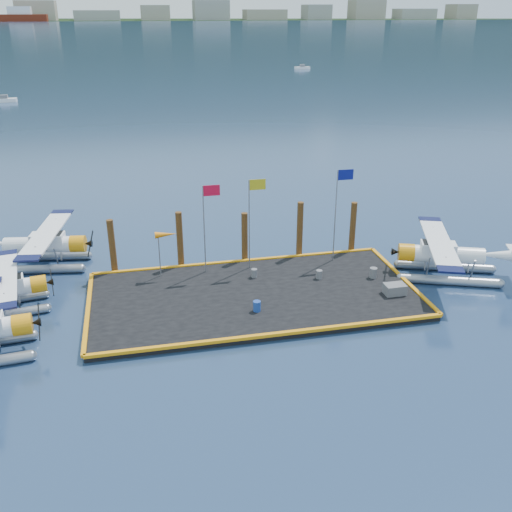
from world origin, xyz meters
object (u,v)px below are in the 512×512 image
at_px(flagpole_yellow, 252,211).
at_px(piling_2, 245,239).
at_px(drum_5, 254,273).
at_px(piling_0, 112,248).
at_px(seaplane_b, 1,292).
at_px(piling_1, 180,241).
at_px(windsock, 165,236).
at_px(piling_4, 353,229).
at_px(seaplane_d, 443,257).
at_px(drum_1, 257,306).
at_px(piling_3, 300,231).
at_px(flagpole_red, 207,215).
at_px(crate, 395,289).
at_px(seaplane_c, 43,247).
at_px(drum_2, 319,274).
at_px(flagpole_blue, 339,202).
at_px(drum_4, 373,273).

height_order(flagpole_yellow, piling_2, flagpole_yellow).
xyz_separation_m(drum_5, piling_0, (-9.01, 3.10, 1.32)).
bearing_deg(flagpole_yellow, seaplane_b, -172.16).
distance_m(piling_0, piling_1, 4.50).
height_order(drum_5, windsock, windsock).
xyz_separation_m(windsock, piling_4, (13.53, 1.60, -1.23)).
height_order(seaplane_d, drum_1, seaplane_d).
bearing_deg(piling_3, seaplane_d, -30.60).
bearing_deg(flagpole_red, drum_5, -28.24).
bearing_deg(flagpole_yellow, crate, -36.29).
relative_size(seaplane_c, piling_2, 2.56).
bearing_deg(flagpole_red, drum_2, -20.61).
xyz_separation_m(flagpole_red, flagpole_blue, (8.99, -0.00, 0.29)).
bearing_deg(crate, piling_1, 149.63).
bearing_deg(windsock, drum_1, -51.96).
bearing_deg(flagpole_red, crate, -27.95).
height_order(drum_4, windsock, windsock).
height_order(flagpole_yellow, piling_3, flagpole_yellow).
xyz_separation_m(crate, piling_1, (-12.51, 7.33, 1.38)).
bearing_deg(piling_2, seaplane_c, 169.66).
height_order(seaplane_b, drum_4, seaplane_b).
bearing_deg(piling_2, piling_1, 180.00).
height_order(drum_2, drum_5, same).
bearing_deg(piling_1, windsock, -122.66).
xyz_separation_m(drum_5, flagpole_yellow, (0.20, 1.50, 3.83)).
bearing_deg(drum_5, piling_1, 145.44).
xyz_separation_m(flagpole_red, windsock, (-2.73, 0.00, -1.17)).
height_order(piling_1, piling_4, piling_1).
xyz_separation_m(drum_5, flagpole_red, (-2.80, 1.50, 3.71)).
distance_m(drum_1, flagpole_red, 7.34).
xyz_separation_m(crate, piling_2, (-8.01, 7.33, 1.18)).
height_order(crate, piling_1, piling_1).
height_order(drum_1, crate, crate).
height_order(flagpole_red, piling_1, flagpole_red).
bearing_deg(piling_4, seaplane_c, 173.42).
height_order(flagpole_yellow, flagpole_blue, flagpole_blue).
bearing_deg(drum_1, seaplane_c, 141.99).
xyz_separation_m(piling_0, piling_1, (4.50, 0.00, 0.10)).
bearing_deg(piling_3, drum_5, -142.16).
xyz_separation_m(flagpole_yellow, windsock, (-5.73, 0.00, -1.28)).
relative_size(windsock, piling_3, 0.73).
bearing_deg(drum_5, drum_2, -14.94).
bearing_deg(seaplane_c, drum_4, 79.74).
xyz_separation_m(seaplane_d, flagpole_yellow, (-12.29, 3.42, 3.01)).
bearing_deg(seaplane_b, seaplane_c, 156.54).
height_order(drum_2, drum_4, drum_4).
bearing_deg(flagpole_blue, drum_5, -166.35).
bearing_deg(flagpole_yellow, seaplane_d, -15.56).
relative_size(seaplane_d, flagpole_yellow, 1.55).
relative_size(drum_5, flagpole_blue, 0.09).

